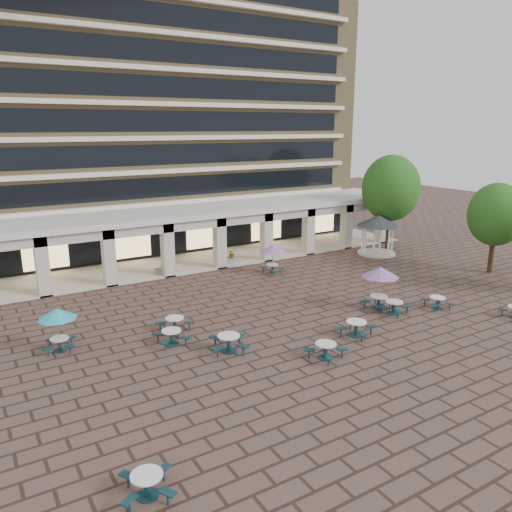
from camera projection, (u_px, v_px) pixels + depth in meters
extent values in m
plane|color=brown|center=(290.00, 327.00, 27.23)|extent=(120.00, 120.00, 0.00)
cube|color=tan|center=(132.00, 122.00, 45.56)|extent=(40.00, 15.00, 22.00)
cube|color=silver|center=(166.00, 203.00, 40.78)|extent=(36.80, 0.50, 0.35)
cube|color=black|center=(164.00, 187.00, 40.65)|extent=(35.20, 0.05, 1.60)
cube|color=silver|center=(165.00, 171.00, 40.13)|extent=(36.80, 0.50, 0.35)
cube|color=black|center=(163.00, 155.00, 39.99)|extent=(35.20, 0.05, 1.60)
cube|color=silver|center=(163.00, 138.00, 39.47)|extent=(36.80, 0.50, 0.35)
cube|color=black|center=(161.00, 121.00, 39.33)|extent=(35.20, 0.05, 1.60)
cube|color=silver|center=(162.00, 104.00, 38.81)|extent=(36.80, 0.50, 0.35)
cube|color=black|center=(160.00, 86.00, 38.68)|extent=(35.20, 0.05, 1.60)
cube|color=silver|center=(160.00, 68.00, 38.16)|extent=(36.80, 0.50, 0.35)
cube|color=black|center=(158.00, 50.00, 38.02)|extent=(35.20, 0.05, 1.60)
cube|color=silver|center=(158.00, 32.00, 37.50)|extent=(36.80, 0.50, 0.35)
cube|color=black|center=(156.00, 13.00, 37.36)|extent=(35.20, 0.05, 1.60)
cube|color=white|center=(180.00, 212.00, 38.58)|extent=(42.00, 6.60, 0.40)
cube|color=beige|center=(195.00, 223.00, 36.34)|extent=(42.00, 0.30, 0.90)
cube|color=black|center=(168.00, 236.00, 41.42)|extent=(38.00, 0.15, 3.20)
cube|color=beige|center=(182.00, 263.00, 39.63)|extent=(42.00, 6.00, 0.12)
cube|color=beige|center=(42.00, 266.00, 31.69)|extent=(0.80, 0.80, 4.00)
cube|color=beige|center=(109.00, 257.00, 33.81)|extent=(0.80, 0.80, 4.00)
cube|color=beige|center=(168.00, 249.00, 35.93)|extent=(0.80, 0.80, 4.00)
cube|color=beige|center=(220.00, 243.00, 38.05)|extent=(0.80, 0.80, 4.00)
cube|color=beige|center=(266.00, 236.00, 40.16)|extent=(0.80, 0.80, 4.00)
cube|color=beige|center=(308.00, 231.00, 42.28)|extent=(0.80, 0.80, 4.00)
cube|color=beige|center=(346.00, 226.00, 44.40)|extent=(0.80, 0.80, 4.00)
cube|color=beige|center=(381.00, 221.00, 46.51)|extent=(0.80, 0.80, 4.00)
cube|color=#FFD88C|center=(45.00, 253.00, 36.54)|extent=(3.20, 0.08, 2.40)
cube|color=#FFD88C|center=(131.00, 243.00, 39.74)|extent=(3.20, 0.08, 2.40)
cube|color=#FFD88C|center=(204.00, 234.00, 42.95)|extent=(3.20, 0.08, 2.40)
cube|color=#FFD88C|center=(266.00, 227.00, 46.16)|extent=(3.20, 0.08, 2.40)
cube|color=#FFD88C|center=(321.00, 220.00, 49.37)|extent=(3.20, 0.08, 2.40)
cylinder|color=#163C42|center=(148.00, 495.00, 14.76)|extent=(0.68, 0.68, 0.04)
cylinder|color=#163C42|center=(147.00, 487.00, 14.68)|extent=(0.18, 0.18, 0.64)
cylinder|color=white|center=(147.00, 475.00, 14.59)|extent=(0.97, 0.97, 0.05)
cube|color=#163C42|center=(164.00, 468.00, 15.30)|extent=(0.60, 0.50, 0.05)
cylinder|color=#163C42|center=(164.00, 475.00, 15.36)|extent=(0.08, 0.08, 0.41)
cube|color=#163C42|center=(128.00, 475.00, 15.01)|extent=(0.50, 0.60, 0.05)
cylinder|color=#163C42|center=(128.00, 481.00, 15.07)|extent=(0.08, 0.08, 0.41)
cube|color=#163C42|center=(129.00, 500.00, 14.01)|extent=(0.60, 0.50, 0.05)
cylinder|color=#163C42|center=(130.00, 507.00, 14.07)|extent=(0.08, 0.08, 0.41)
cube|color=#163C42|center=(168.00, 492.00, 14.30)|extent=(0.50, 0.60, 0.05)
cylinder|color=#163C42|center=(168.00, 499.00, 14.36)|extent=(0.08, 0.08, 0.41)
cylinder|color=#163C42|center=(356.00, 335.00, 26.06)|extent=(0.74, 0.74, 0.04)
cylinder|color=#163C42|center=(356.00, 329.00, 25.97)|extent=(0.19, 0.19, 0.70)
cylinder|color=white|center=(357.00, 322.00, 25.87)|extent=(1.06, 1.06, 0.05)
cube|color=#163C42|center=(351.00, 321.00, 26.73)|extent=(0.48, 0.65, 0.05)
cylinder|color=#163C42|center=(350.00, 326.00, 26.79)|extent=(0.08, 0.08, 0.44)
cube|color=#163C42|center=(341.00, 328.00, 25.80)|extent=(0.65, 0.48, 0.05)
cylinder|color=#163C42|center=(341.00, 333.00, 25.86)|extent=(0.08, 0.08, 0.44)
cube|color=#163C42|center=(362.00, 334.00, 25.16)|extent=(0.48, 0.65, 0.05)
cylinder|color=#163C42|center=(362.00, 338.00, 25.22)|extent=(0.08, 0.08, 0.44)
cube|color=#163C42|center=(371.00, 326.00, 26.09)|extent=(0.65, 0.48, 0.05)
cylinder|color=#163C42|center=(371.00, 330.00, 26.15)|extent=(0.08, 0.08, 0.44)
cylinder|color=#163C42|center=(437.00, 308.00, 29.99)|extent=(0.65, 0.65, 0.04)
cylinder|color=#163C42|center=(437.00, 303.00, 29.92)|extent=(0.17, 0.17, 0.61)
cylinder|color=white|center=(438.00, 297.00, 29.83)|extent=(0.93, 0.93, 0.05)
cube|color=#163C42|center=(440.00, 298.00, 30.50)|extent=(0.57, 0.47, 0.05)
cylinder|color=#163C42|center=(439.00, 301.00, 30.55)|extent=(0.07, 0.07, 0.39)
cube|color=#163C42|center=(425.00, 300.00, 30.24)|extent=(0.47, 0.57, 0.05)
cylinder|color=#163C42|center=(425.00, 303.00, 30.29)|extent=(0.07, 0.07, 0.39)
cube|color=#163C42|center=(435.00, 305.00, 29.29)|extent=(0.57, 0.47, 0.05)
cylinder|color=#163C42|center=(435.00, 309.00, 29.34)|extent=(0.07, 0.07, 0.39)
cube|color=#163C42|center=(450.00, 304.00, 29.54)|extent=(0.47, 0.57, 0.05)
cylinder|color=#163C42|center=(450.00, 307.00, 29.60)|extent=(0.07, 0.07, 0.39)
cylinder|color=#163C42|center=(61.00, 350.00, 24.29)|extent=(0.62, 0.62, 0.04)
cylinder|color=#163C42|center=(60.00, 345.00, 24.22)|extent=(0.16, 0.16, 0.59)
cylinder|color=white|center=(59.00, 338.00, 24.13)|extent=(0.89, 0.89, 0.04)
cube|color=#163C42|center=(71.00, 338.00, 24.78)|extent=(0.55, 0.46, 0.04)
cylinder|color=#163C42|center=(72.00, 342.00, 24.84)|extent=(0.07, 0.07, 0.37)
cube|color=#163C42|center=(50.00, 340.00, 24.53)|extent=(0.46, 0.55, 0.04)
cylinder|color=#163C42|center=(51.00, 344.00, 24.58)|extent=(0.07, 0.07, 0.37)
cube|color=#163C42|center=(48.00, 349.00, 23.61)|extent=(0.55, 0.46, 0.04)
cylinder|color=#163C42|center=(48.00, 353.00, 23.67)|extent=(0.07, 0.07, 0.37)
cube|color=#163C42|center=(70.00, 346.00, 23.87)|extent=(0.46, 0.55, 0.04)
cylinder|color=#163C42|center=(70.00, 350.00, 23.92)|extent=(0.07, 0.07, 0.37)
cylinder|color=gray|center=(59.00, 330.00, 24.03)|extent=(0.04, 0.04, 2.14)
cone|color=#29AFCE|center=(57.00, 314.00, 23.82)|extent=(1.87, 1.87, 0.49)
cylinder|color=#163C42|center=(325.00, 358.00, 23.53)|extent=(0.70, 0.70, 0.04)
cylinder|color=#163C42|center=(326.00, 352.00, 23.45)|extent=(0.18, 0.18, 0.66)
cylinder|color=white|center=(326.00, 344.00, 23.35)|extent=(1.00, 1.00, 0.05)
cube|color=#163C42|center=(323.00, 343.00, 24.17)|extent=(0.51, 0.61, 0.05)
cylinder|color=#163C42|center=(323.00, 347.00, 24.23)|extent=(0.08, 0.08, 0.42)
cube|color=#163C42|center=(309.00, 350.00, 23.40)|extent=(0.61, 0.51, 0.05)
cylinder|color=#163C42|center=(309.00, 354.00, 23.45)|extent=(0.08, 0.08, 0.42)
cube|color=#163C42|center=(329.00, 357.00, 22.67)|extent=(0.51, 0.61, 0.05)
cylinder|color=#163C42|center=(329.00, 361.00, 22.73)|extent=(0.08, 0.08, 0.42)
cube|color=#163C42|center=(342.00, 349.00, 23.45)|extent=(0.61, 0.51, 0.05)
cylinder|color=#163C42|center=(342.00, 354.00, 23.51)|extent=(0.08, 0.08, 0.42)
cylinder|color=#163C42|center=(378.00, 308.00, 29.93)|extent=(0.74, 0.74, 0.04)
cylinder|color=#163C42|center=(379.00, 303.00, 29.84)|extent=(0.19, 0.19, 0.70)
cylinder|color=white|center=(379.00, 296.00, 29.74)|extent=(1.06, 1.06, 0.05)
cube|color=#163C42|center=(376.00, 297.00, 30.61)|extent=(0.56, 0.65, 0.05)
cylinder|color=#163C42|center=(375.00, 300.00, 30.67)|extent=(0.08, 0.08, 0.44)
cube|color=#163C42|center=(365.00, 301.00, 29.82)|extent=(0.65, 0.56, 0.05)
cylinder|color=#163C42|center=(365.00, 305.00, 29.88)|extent=(0.08, 0.08, 0.44)
cube|color=#163C42|center=(382.00, 306.00, 29.01)|extent=(0.56, 0.65, 0.05)
cylinder|color=#163C42|center=(382.00, 310.00, 29.08)|extent=(0.08, 0.08, 0.44)
cube|color=#163C42|center=(392.00, 301.00, 29.81)|extent=(0.65, 0.56, 0.05)
cylinder|color=#163C42|center=(392.00, 305.00, 29.87)|extent=(0.08, 0.08, 0.44)
cylinder|color=gray|center=(379.00, 288.00, 29.61)|extent=(0.05, 0.05, 2.54)
cone|color=#9E6EC0|center=(381.00, 272.00, 29.36)|extent=(2.22, 2.22, 0.58)
cube|color=#163C42|center=(502.00, 310.00, 28.65)|extent=(0.50, 0.52, 0.04)
cylinder|color=#163C42|center=(502.00, 313.00, 28.70)|extent=(0.07, 0.07, 0.37)
cylinder|color=#163C42|center=(229.00, 351.00, 24.27)|extent=(0.77, 0.77, 0.04)
cylinder|color=#163C42|center=(229.00, 344.00, 24.18)|extent=(0.20, 0.20, 0.72)
cylinder|color=white|center=(229.00, 336.00, 24.07)|extent=(1.10, 1.10, 0.05)
cube|color=#163C42|center=(239.00, 336.00, 24.83)|extent=(0.68, 0.52, 0.05)
cylinder|color=#163C42|center=(239.00, 341.00, 24.89)|extent=(0.09, 0.09, 0.46)
cube|color=#163C42|center=(215.00, 338.00, 24.63)|extent=(0.52, 0.68, 0.05)
cylinder|color=#163C42|center=(215.00, 342.00, 24.69)|extent=(0.09, 0.09, 0.46)
cube|color=#163C42|center=(218.00, 348.00, 23.47)|extent=(0.68, 0.52, 0.05)
cylinder|color=#163C42|center=(218.00, 353.00, 23.54)|extent=(0.09, 0.09, 0.46)
cube|color=#163C42|center=(243.00, 346.00, 23.67)|extent=(0.52, 0.68, 0.05)
cylinder|color=#163C42|center=(243.00, 351.00, 23.74)|extent=(0.09, 0.09, 0.46)
cylinder|color=#163C42|center=(172.00, 344.00, 25.04)|extent=(0.69, 0.69, 0.04)
cylinder|color=#163C42|center=(172.00, 338.00, 24.97)|extent=(0.18, 0.18, 0.65)
cylinder|color=white|center=(171.00, 331.00, 24.87)|extent=(0.99, 0.99, 0.05)
cube|color=#163C42|center=(178.00, 330.00, 25.66)|extent=(0.59, 0.57, 0.05)
cylinder|color=#163C42|center=(178.00, 334.00, 25.71)|extent=(0.08, 0.08, 0.42)
cube|color=#163C42|center=(158.00, 334.00, 25.14)|extent=(0.57, 0.59, 0.05)
cylinder|color=#163C42|center=(158.00, 338.00, 25.20)|extent=(0.08, 0.08, 0.42)
cube|color=#163C42|center=(165.00, 342.00, 24.22)|extent=(0.59, 0.57, 0.05)
cylinder|color=#163C42|center=(165.00, 347.00, 24.28)|extent=(0.08, 0.08, 0.42)
cube|color=#163C42|center=(186.00, 338.00, 24.74)|extent=(0.57, 0.59, 0.05)
cylinder|color=#163C42|center=(186.00, 342.00, 24.79)|extent=(0.08, 0.08, 0.42)
cylinder|color=#163C42|center=(393.00, 313.00, 29.11)|extent=(0.70, 0.70, 0.04)
cylinder|color=#163C42|center=(394.00, 308.00, 29.03)|extent=(0.18, 0.18, 0.66)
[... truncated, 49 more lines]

